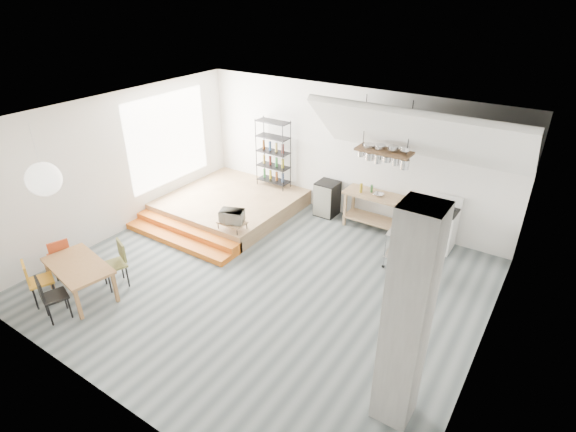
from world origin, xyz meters
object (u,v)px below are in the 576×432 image
Objects in this scene: dining_table at (78,268)px; rolling_cart at (406,247)px; stove at (441,228)px; mini_fridge at (327,198)px.

rolling_cart reaches higher than dining_table.
stove is at bearing 70.95° from rolling_cart.
mini_fridge is (-2.53, 1.26, -0.08)m from rolling_cart.
mini_fridge reaches higher than dining_table.
mini_fridge is (-2.86, 0.04, -0.04)m from stove.
stove is at bearing 57.34° from dining_table.
dining_table is at bearing -133.23° from stove.
rolling_cart is (-0.34, -1.22, 0.04)m from stove.
mini_fridge reaches higher than rolling_cart.
mini_fridge is at bearing 179.12° from stove.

